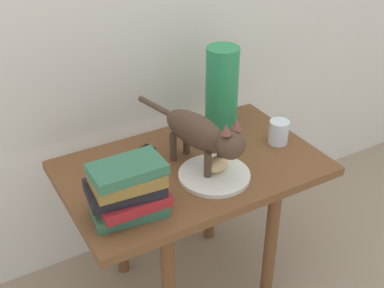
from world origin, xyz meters
The scene contains 9 objects.
ground_plane centered at (0.00, 0.00, 0.00)m, with size 6.00×6.00×0.00m, color gray.
side_table centered at (0.00, 0.00, 0.48)m, with size 0.85×0.54×0.56m.
plate centered at (0.03, -0.10, 0.56)m, with size 0.23×0.23×0.01m, color silver.
bread_roll centered at (0.04, -0.09, 0.59)m, with size 0.08×0.06×0.05m, color #E0BC7A.
cat centered at (0.01, -0.04, 0.69)m, with size 0.15×0.47×0.23m.
book_stack centered at (-0.28, -0.13, 0.64)m, with size 0.23×0.16×0.17m.
green_vase centered at (0.22, 0.17, 0.71)m, with size 0.12×0.12×0.31m, color #288C51.
candle_jar centered at (0.33, -0.03, 0.59)m, with size 0.07×0.07×0.08m.
tv_remote centered at (-0.15, 0.12, 0.57)m, with size 0.15×0.04×0.02m, color black.
Camera 1 is at (-0.69, -1.20, 1.49)m, focal length 47.02 mm.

